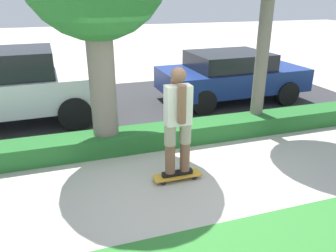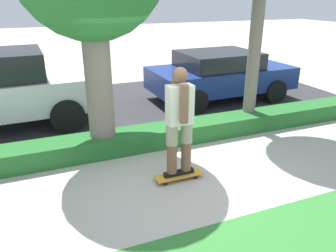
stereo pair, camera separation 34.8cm
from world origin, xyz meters
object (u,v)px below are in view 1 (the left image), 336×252
Objects in this scene: parked_car_front at (8,86)px; parked_car_middle at (231,75)px; skater_person at (178,121)px; skateboard at (177,176)px.

parked_car_front is 5.67m from parked_car_middle.
parked_car_front is at bearing 127.37° from skater_person.
skater_person is 4.68m from parked_car_middle.
skater_person reaches higher than parked_car_middle.
parked_car_front is at bearing 127.37° from skateboard.
skateboard is at bearing 45.00° from skater_person.
parked_car_middle is at bearing 51.89° from skateboard.
parked_car_front is (-2.79, 3.65, 0.81)m from skateboard.
skateboard is 0.20× the size of parked_car_middle.
parked_car_front reaches higher than skateboard.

